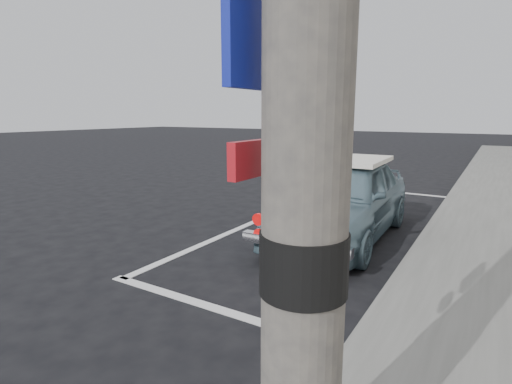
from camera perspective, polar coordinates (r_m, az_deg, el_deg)
ground at (r=4.70m, az=-6.46°, el=-12.52°), size 80.00×80.00×0.00m
pline_rear at (r=4.06m, az=-5.16°, el=-16.41°), size 3.00×0.12×0.01m
pline_front at (r=10.29m, az=18.72°, el=0.05°), size 3.00×0.12×0.01m
pline_side at (r=7.55m, az=2.13°, el=-3.26°), size 0.12×7.00×0.01m
retro_coupe at (r=6.25m, az=12.29°, el=-0.75°), size 1.53×3.64×1.22m
cat at (r=4.91m, az=4.60°, el=-9.92°), size 0.27×0.47×0.26m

